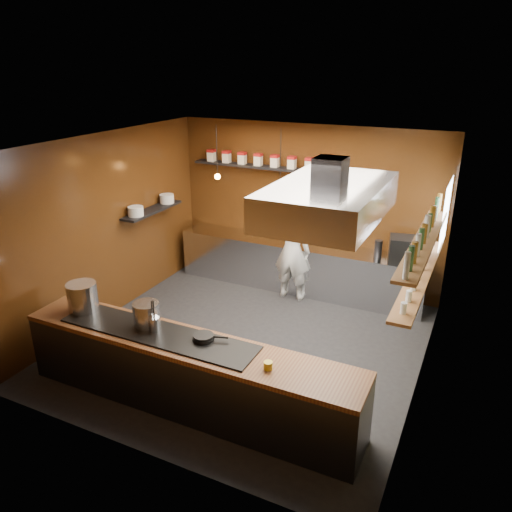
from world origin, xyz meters
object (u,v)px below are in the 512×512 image
Objects in this scene: stockpot_large at (83,297)px; stockpot_small at (147,314)px; espresso_machine at (402,249)px; extractor_hood at (329,200)px; chef at (292,251)px.

stockpot_large is 1.01m from stockpot_small.
extractor_hood is at bearing -113.78° from espresso_machine.
stockpot_large is 3.72m from chef.
extractor_hood is 4.71× the size of espresso_machine.
stockpot_small is 0.18× the size of chef.
stockpot_small is at bearing -149.77° from extractor_hood.
espresso_machine is (0.53, 2.51, -1.39)m from extractor_hood.
stockpot_large reaches higher than stockpot_small.
extractor_hood is 2.62m from stockpot_small.
chef is (-1.82, -0.32, -0.22)m from espresso_machine.
chef is (-1.29, 2.20, -1.61)m from extractor_hood.
stockpot_small is at bearing 79.20° from chef.
stockpot_small is at bearing -135.75° from espresso_machine.
espresso_machine is 1.86m from chef.
extractor_hood is 1.12× the size of chef.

